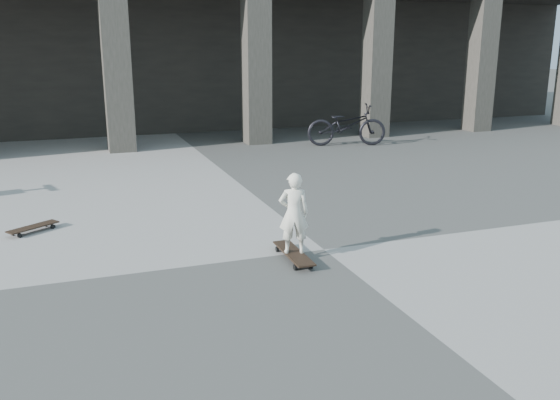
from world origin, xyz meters
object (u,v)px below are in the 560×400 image
object	(u,v)px
longboard	(294,254)
skateboard_spare	(33,228)
child	(294,213)
bicycle	(347,125)

from	to	relation	value
longboard	skateboard_spare	size ratio (longest dim) A/B	1.36
child	bicycle	world-z (taller)	child
longboard	skateboard_spare	bearing A→B (deg)	54.50
longboard	skateboard_spare	xyz separation A→B (m)	(-3.12, 2.31, -0.01)
longboard	bicycle	bearing A→B (deg)	-29.21
bicycle	longboard	bearing A→B (deg)	165.86
longboard	child	xyz separation A→B (m)	(-0.00, 0.00, 0.53)
child	bicycle	bearing A→B (deg)	-103.87
longboard	child	size ratio (longest dim) A/B	0.96
skateboard_spare	child	size ratio (longest dim) A/B	0.71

